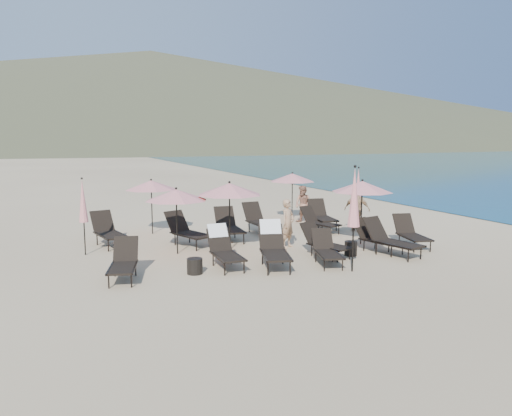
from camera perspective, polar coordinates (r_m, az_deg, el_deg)
name	(u,v)px	position (r m, az deg, el deg)	size (l,w,h in m)	color
ground	(321,261)	(14.43, 7.43, -6.04)	(800.00, 800.00, 0.00)	#D6BA8C
volcanic_headland	(169,99)	(325.06, -9.90, 12.14)	(690.00, 690.00, 55.00)	brown
lounger_0	(124,262)	(12.90, -14.89, -5.93)	(1.05, 1.76, 0.95)	black
lounger_1	(224,248)	(13.66, -3.69, -4.57)	(0.71, 1.76, 1.08)	black
lounger_2	(274,246)	(13.70, 2.02, -4.32)	(1.21, 2.00, 1.18)	black
lounger_3	(327,249)	(14.03, 8.07, -4.69)	(1.03, 1.67, 0.90)	black
lounger_4	(390,239)	(15.44, 15.12, -3.41)	(1.09, 1.96, 1.07)	black
lounger_5	(411,233)	(16.81, 17.28, -2.71)	(1.06, 1.81, 0.98)	black
lounger_6	(108,230)	(16.92, -16.54, -2.47)	(1.03, 1.94, 1.06)	black
lounger_7	(187,230)	(16.39, -7.86, -2.54)	(1.29, 1.98, 1.06)	black
lounger_8	(229,225)	(17.15, -3.13, -2.00)	(0.91, 1.92, 1.06)	black
lounger_9	(260,219)	(18.35, 0.41, -1.32)	(0.79, 1.88, 1.06)	black
lounger_10	(319,221)	(18.61, 7.18, -1.45)	(1.05, 1.71, 0.92)	black
lounger_11	(322,215)	(19.62, 7.52, -0.79)	(1.04, 1.92, 1.05)	black
lounger_12	(376,237)	(15.86, 13.59, -3.23)	(1.01, 1.78, 0.96)	black
lounger_13	(324,242)	(14.93, 7.78, -3.83)	(1.04, 1.74, 0.94)	black
umbrella_open_0	(176,195)	(15.06, -9.10, 1.47)	(1.89, 1.89, 2.03)	black
umbrella_open_1	(229,189)	(15.36, -3.05, 2.17)	(2.02, 2.02, 2.17)	black
umbrella_open_2	(362,187)	(16.65, 12.05, 2.40)	(2.00, 2.00, 2.15)	black
umbrella_open_3	(151,185)	(18.39, -11.89, 2.57)	(1.88, 1.88, 2.02)	black
umbrella_open_4	(292,178)	(21.05, 4.18, 3.49)	(1.90, 1.90, 2.05)	black
umbrella_closed_0	(354,198)	(13.12, 11.16, 1.14)	(0.33, 0.33, 2.81)	black
umbrella_closed_1	(358,186)	(19.08, 11.60, 2.45)	(0.28, 0.28, 2.41)	black
umbrella_closed_2	(83,201)	(15.61, -19.18, 0.73)	(0.27, 0.27, 2.34)	black
side_table_0	(195,266)	(13.07, -7.02, -6.61)	(0.41, 0.41, 0.41)	black
side_table_1	(351,248)	(15.18, 10.78, -4.56)	(0.38, 0.38, 0.43)	black
beachgoer_a	(288,223)	(15.93, 3.67, -1.77)	(0.57, 0.37, 1.56)	tan
beachgoer_b	(303,205)	(20.45, 5.39, 0.40)	(0.75, 0.58, 1.53)	#A87257
beachgoer_c	(357,210)	(18.97, 11.48, -0.18)	(0.96, 0.40, 1.64)	tan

